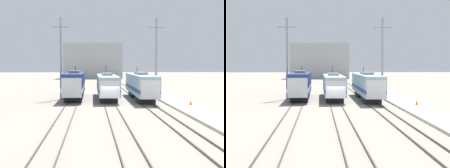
{
  "view_description": "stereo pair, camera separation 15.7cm",
  "coord_description": "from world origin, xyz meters",
  "views": [
    {
      "loc": [
        -2.32,
        -47.55,
        5.35
      ],
      "look_at": [
        0.42,
        3.37,
        2.64
      ],
      "focal_mm": 60.0,
      "sensor_mm": 36.0,
      "label": 1
    },
    {
      "loc": [
        -2.16,
        -47.55,
        5.35
      ],
      "look_at": [
        0.42,
        3.37,
        2.64
      ],
      "focal_mm": 60.0,
      "sensor_mm": 36.0,
      "label": 2
    }
  ],
  "objects": [
    {
      "name": "catenary_tower_right",
      "position": [
        7.5,
        9.22,
        6.41
      ],
      "size": [
        2.66,
        0.34,
        12.39
      ],
      "color": "gray",
      "rests_on": "ground_plane"
    },
    {
      "name": "rail_pair_far_left",
      "position": [
        -5.0,
        0.0,
        0.07
      ],
      "size": [
        1.51,
        120.0,
        0.15
      ],
      "color": "#4C4238",
      "rests_on": "ground_plane"
    },
    {
      "name": "locomotive_far_left",
      "position": [
        -5.0,
        9.52,
        2.24
      ],
      "size": [
        2.93,
        17.44,
        4.98
      ],
      "color": "black",
      "rests_on": "ground_plane"
    },
    {
      "name": "locomotive_far_right",
      "position": [
        5.0,
        7.88,
        2.14
      ],
      "size": [
        2.74,
        19.67,
        4.83
      ],
      "color": "#232326",
      "rests_on": "ground_plane"
    },
    {
      "name": "platform",
      "position": [
        9.48,
        0.0,
        0.13
      ],
      "size": [
        4.0,
        120.0,
        0.26
      ],
      "color": "#B7B5AD",
      "rests_on": "ground_plane"
    },
    {
      "name": "catenary_tower_left",
      "position": [
        -6.99,
        9.22,
        6.41
      ],
      "size": [
        2.66,
        0.34,
        12.39
      ],
      "color": "gray",
      "rests_on": "ground_plane"
    },
    {
      "name": "rail_pair_center",
      "position": [
        0.0,
        0.0,
        0.07
      ],
      "size": [
        1.51,
        120.0,
        0.15
      ],
      "color": "#4C4238",
      "rests_on": "ground_plane"
    },
    {
      "name": "ground_plane",
      "position": [
        0.0,
        0.0,
        0.0
      ],
      "size": [
        400.0,
        400.0,
        0.0
      ],
      "primitive_type": "plane",
      "color": "gray"
    },
    {
      "name": "traffic_cone",
      "position": [
        9.97,
        -1.82,
        0.61
      ],
      "size": [
        0.35,
        0.35,
        0.7
      ],
      "color": "orange",
      "rests_on": "platform"
    },
    {
      "name": "depot_building",
      "position": [
        -1.94,
        92.28,
        6.52
      ],
      "size": [
        21.5,
        9.6,
        13.04
      ],
      "color": "#9EA3A8",
      "rests_on": "ground_plane"
    },
    {
      "name": "locomotive_center",
      "position": [
        0.0,
        9.36,
        2.06
      ],
      "size": [
        2.9,
        19.27,
        5.15
      ],
      "color": "#232326",
      "rests_on": "ground_plane"
    },
    {
      "name": "rail_pair_far_right",
      "position": [
        5.0,
        0.0,
        0.07
      ],
      "size": [
        1.51,
        120.0,
        0.15
      ],
      "color": "#4C4238",
      "rests_on": "ground_plane"
    }
  ]
}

